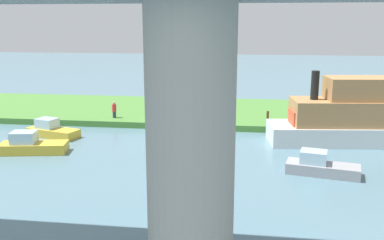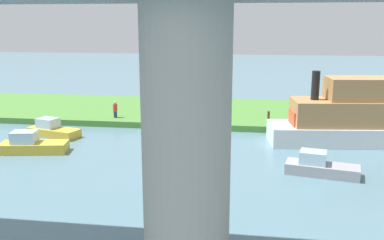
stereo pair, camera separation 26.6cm
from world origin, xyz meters
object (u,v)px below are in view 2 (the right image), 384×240
object	(u,v)px
motorboat_red	(347,117)
person_on_bank	(115,109)
bridge_pylon	(186,144)
mooring_post	(268,117)
houseboat_blue	(320,166)
motorboat_white	(32,145)
skiff_small	(53,130)

from	to	relation	value
motorboat_red	person_on_bank	bearing A→B (deg)	-10.90
bridge_pylon	motorboat_red	xyz separation A→B (m)	(-8.65, -17.28, -2.62)
mooring_post	motorboat_red	world-z (taller)	motorboat_red
mooring_post	motorboat_red	size ratio (longest dim) A/B	0.09
motorboat_red	houseboat_blue	size ratio (longest dim) A/B	2.45
mooring_post	houseboat_blue	xyz separation A→B (m)	(-2.57, 10.42, -0.48)
bridge_pylon	mooring_post	distance (m)	21.39
houseboat_blue	motorboat_red	bearing A→B (deg)	-111.61
motorboat_red	houseboat_blue	xyz separation A→B (m)	(2.72, 6.88, -1.41)
motorboat_red	motorboat_white	size ratio (longest dim) A/B	2.30
houseboat_blue	bridge_pylon	bearing A→B (deg)	60.33
motorboat_white	person_on_bank	bearing A→B (deg)	-108.25
mooring_post	skiff_small	size ratio (longest dim) A/B	0.21
houseboat_blue	skiff_small	size ratio (longest dim) A/B	0.98
bridge_pylon	mooring_post	size ratio (longest dim) A/B	9.92
motorboat_red	motorboat_white	bearing A→B (deg)	14.10
mooring_post	motorboat_white	bearing A→B (deg)	29.46
person_on_bank	skiff_small	size ratio (longest dim) A/B	0.33
motorboat_red	motorboat_white	xyz separation A→B (m)	(20.83, 5.23, -1.38)
bridge_pylon	skiff_small	distance (m)	20.87
person_on_bank	houseboat_blue	xyz separation A→B (m)	(-15.24, 10.34, -0.73)
mooring_post	skiff_small	world-z (taller)	mooring_post
mooring_post	motorboat_white	distance (m)	17.85
motorboat_white	houseboat_blue	world-z (taller)	motorboat_white
skiff_small	person_on_bank	bearing A→B (deg)	-125.85
mooring_post	person_on_bank	bearing A→B (deg)	0.39
bridge_pylon	motorboat_white	world-z (taller)	bridge_pylon
houseboat_blue	person_on_bank	bearing A→B (deg)	-34.16
person_on_bank	motorboat_red	bearing A→B (deg)	169.10
person_on_bank	houseboat_blue	world-z (taller)	person_on_bank
mooring_post	motorboat_red	bearing A→B (deg)	146.18
motorboat_red	houseboat_blue	distance (m)	7.53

